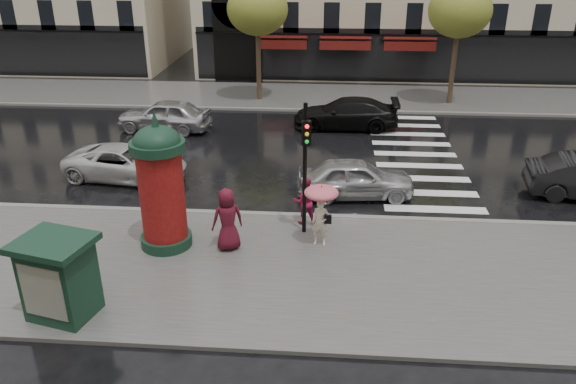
# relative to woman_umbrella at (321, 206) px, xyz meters

# --- Properties ---
(ground) EXTENTS (160.00, 160.00, 0.00)m
(ground) POSITION_rel_woman_umbrella_xyz_m (-1.98, -1.02, -1.43)
(ground) COLOR black
(ground) RESTS_ON ground
(near_sidewalk) EXTENTS (90.00, 7.00, 0.12)m
(near_sidewalk) POSITION_rel_woman_umbrella_xyz_m (-1.98, -1.52, -1.37)
(near_sidewalk) COLOR #474744
(near_sidewalk) RESTS_ON ground
(far_sidewalk) EXTENTS (90.00, 6.00, 0.12)m
(far_sidewalk) POSITION_rel_woman_umbrella_xyz_m (-1.98, 17.98, -1.37)
(far_sidewalk) COLOR #474744
(far_sidewalk) RESTS_ON ground
(near_kerb) EXTENTS (90.00, 0.25, 0.14)m
(near_kerb) POSITION_rel_woman_umbrella_xyz_m (-1.98, 1.98, -1.36)
(near_kerb) COLOR slate
(near_kerb) RESTS_ON ground
(far_kerb) EXTENTS (90.00, 0.25, 0.14)m
(far_kerb) POSITION_rel_woman_umbrella_xyz_m (-1.98, 14.98, -1.36)
(far_kerb) COLOR slate
(far_kerb) RESTS_ON ground
(zebra_crossing) EXTENTS (3.60, 11.75, 0.01)m
(zebra_crossing) POSITION_rel_woman_umbrella_xyz_m (4.02, 8.58, -1.43)
(zebra_crossing) COLOR silver
(zebra_crossing) RESTS_ON ground
(tree_far_left) EXTENTS (3.40, 3.40, 6.64)m
(tree_far_left) POSITION_rel_woman_umbrella_xyz_m (-3.98, 16.98, 3.74)
(tree_far_left) COLOR #38281C
(tree_far_left) RESTS_ON ground
(tree_far_right) EXTENTS (3.40, 3.40, 6.64)m
(tree_far_right) POSITION_rel_woman_umbrella_xyz_m (7.02, 16.98, 3.74)
(tree_far_right) COLOR #38281C
(tree_far_right) RESTS_ON ground
(woman_umbrella) EXTENTS (1.03, 1.03, 1.99)m
(woman_umbrella) POSITION_rel_woman_umbrella_xyz_m (0.00, 0.00, 0.00)
(woman_umbrella) COLOR beige
(woman_umbrella) RESTS_ON near_sidewalk
(woman_red) EXTENTS (0.86, 0.72, 1.59)m
(woman_red) POSITION_rel_woman_umbrella_xyz_m (-0.55, 1.38, -0.52)
(woman_red) COLOR maroon
(woman_red) RESTS_ON near_sidewalk
(man_burgundy) EXTENTS (1.13, 0.97, 1.96)m
(man_burgundy) POSITION_rel_woman_umbrella_xyz_m (-2.78, -0.46, -0.33)
(man_burgundy) COLOR #50101E
(man_burgundy) RESTS_ON near_sidewalk
(morris_column) EXTENTS (1.60, 1.60, 4.31)m
(morris_column) POSITION_rel_woman_umbrella_xyz_m (-4.72, -0.38, 0.75)
(morris_column) COLOR #123020
(morris_column) RESTS_ON near_sidewalk
(traffic_light) EXTENTS (0.30, 0.41, 4.26)m
(traffic_light) POSITION_rel_woman_umbrella_xyz_m (-0.52, 0.69, 1.27)
(traffic_light) COLOR black
(traffic_light) RESTS_ON near_sidewalk
(newsstand) EXTENTS (2.06, 1.86, 2.11)m
(newsstand) POSITION_rel_woman_umbrella_xyz_m (-6.32, -4.02, -0.22)
(newsstand) COLOR #123020
(newsstand) RESTS_ON near_sidewalk
(car_silver) EXTENTS (4.43, 2.14, 1.46)m
(car_silver) POSITION_rel_woman_umbrella_xyz_m (1.20, 3.90, -0.70)
(car_silver) COLOR #B2B2B7
(car_silver) RESTS_ON ground
(car_white) EXTENTS (5.02, 2.77, 1.33)m
(car_white) POSITION_rel_woman_umbrella_xyz_m (-7.81, 4.93, -0.77)
(car_white) COLOR silver
(car_white) RESTS_ON ground
(car_black) EXTENTS (5.23, 2.18, 1.51)m
(car_black) POSITION_rel_woman_umbrella_xyz_m (0.99, 12.16, -0.68)
(car_black) COLOR black
(car_black) RESTS_ON ground
(car_far_silver) EXTENTS (4.72, 2.22, 1.56)m
(car_far_silver) POSITION_rel_woman_umbrella_xyz_m (-7.98, 11.05, -0.65)
(car_far_silver) COLOR #B3B3B8
(car_far_silver) RESTS_ON ground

